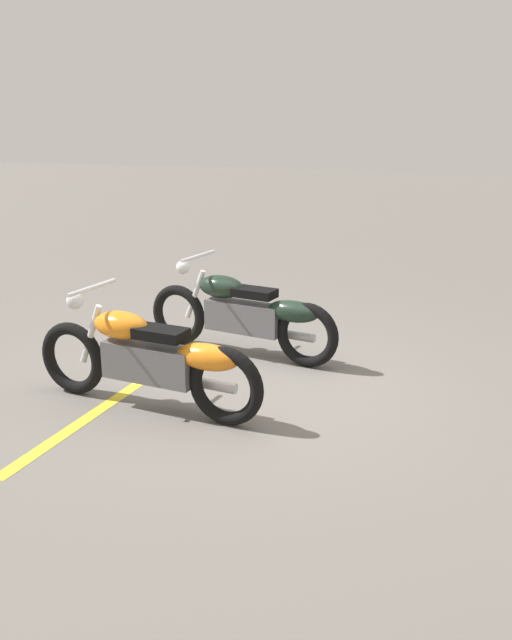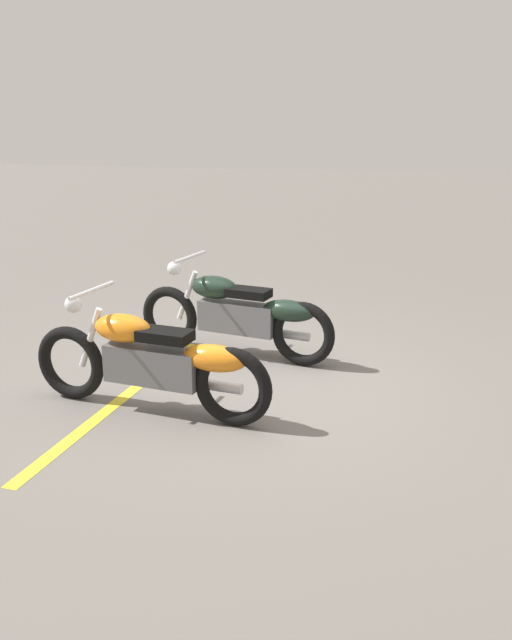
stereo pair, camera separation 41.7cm
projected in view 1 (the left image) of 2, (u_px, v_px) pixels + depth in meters
The scene contains 4 objects.
ground_plane at pixel (243, 384), 6.22m from camera, with size 60.00×60.00×0.00m, color #66605B.
motorcycle_bright_foreground at pixel (150, 358), 5.56m from camera, with size 2.23×0.62×1.04m.
motorcycle_dark_foreground at pixel (244, 313), 6.88m from camera, with size 2.22×0.62×1.04m.
parking_stripe_near at pixel (122, 394), 5.98m from camera, with size 3.20×0.12×0.01m, color yellow.
Camera 1 is at (2.13, -5.38, 2.36)m, focal length 36.96 mm.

